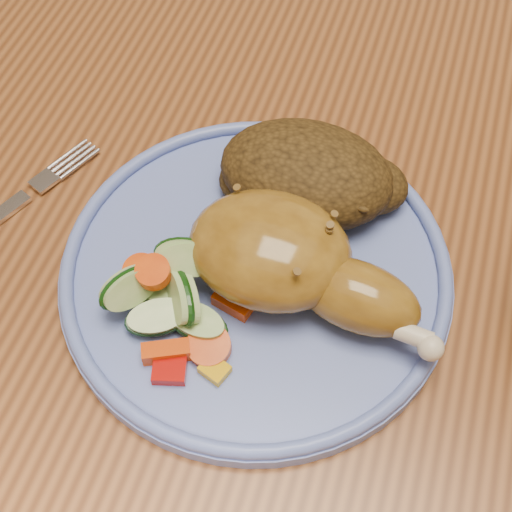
% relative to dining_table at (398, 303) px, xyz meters
% --- Properties ---
extents(ground, '(4.00, 4.00, 0.00)m').
position_rel_dining_table_xyz_m(ground, '(0.00, 0.00, -0.67)').
color(ground, '#57311E').
rests_on(ground, ground).
extents(dining_table, '(0.90, 1.40, 0.75)m').
position_rel_dining_table_xyz_m(dining_table, '(0.00, 0.00, 0.00)').
color(dining_table, brown).
rests_on(dining_table, ground).
extents(chair_far, '(0.42, 0.42, 0.91)m').
position_rel_dining_table_xyz_m(chair_far, '(0.00, 0.63, -0.17)').
color(chair_far, '#4C2D16').
rests_on(chair_far, ground).
extents(plate, '(0.27, 0.27, 0.01)m').
position_rel_dining_table_xyz_m(plate, '(-0.10, -0.06, 0.09)').
color(plate, '#5D71C2').
rests_on(plate, dining_table).
extents(plate_rim, '(0.27, 0.27, 0.01)m').
position_rel_dining_table_xyz_m(plate_rim, '(-0.10, -0.06, 0.10)').
color(plate_rim, '#5D71C2').
rests_on(plate_rim, plate).
extents(chicken_leg, '(0.18, 0.09, 0.06)m').
position_rel_dining_table_xyz_m(chicken_leg, '(-0.08, -0.06, 0.12)').
color(chicken_leg, olive).
rests_on(chicken_leg, plate).
extents(rice_pilaf, '(0.14, 0.09, 0.06)m').
position_rel_dining_table_xyz_m(rice_pilaf, '(-0.09, 0.01, 0.12)').
color(rice_pilaf, '#412C10').
rests_on(rice_pilaf, plate).
extents(vegetable_pile, '(0.10, 0.10, 0.05)m').
position_rel_dining_table_xyz_m(vegetable_pile, '(-0.15, -0.10, 0.11)').
color(vegetable_pile, '#A50A05').
rests_on(vegetable_pile, plate).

